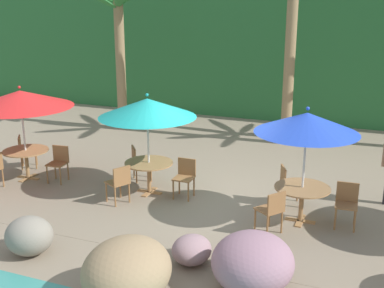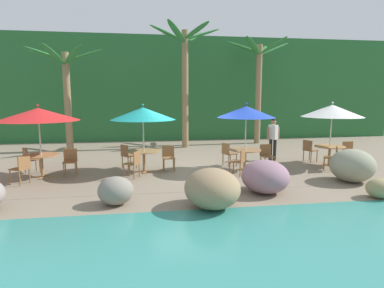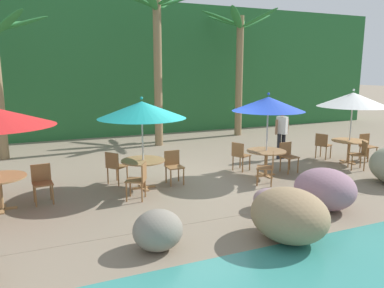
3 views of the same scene
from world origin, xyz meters
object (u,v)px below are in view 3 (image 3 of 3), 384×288
at_px(chair_blue_inland, 240,154).
at_px(chair_white_left, 360,153).
at_px(chair_teal_inland, 115,165).
at_px(palm_tree_second, 157,41).
at_px(dining_table_white, 349,144).
at_px(dining_table_blue, 266,155).
at_px(chair_white_seaward, 366,145).
at_px(chair_blue_left, 269,166).
at_px(chair_white_inland, 323,144).
at_px(palm_tree_third, 239,51).
at_px(chair_teal_left, 139,178).
at_px(umbrella_white, 353,100).
at_px(umbrella_teal, 142,110).
at_px(dining_table_teal, 143,165).
at_px(chair_red_seaward, 42,181).
at_px(chair_blue_seaward, 288,155).
at_px(umbrella_blue, 268,104).
at_px(chair_teal_seaward, 173,164).
at_px(waiter_in_white, 282,130).

distance_m(chair_blue_inland, chair_white_left, 3.65).
bearing_deg(chair_teal_inland, palm_tree_second, 59.41).
xyz_separation_m(chair_blue_inland, dining_table_white, (3.77, -0.49, 0.10)).
bearing_deg(dining_table_blue, chair_white_seaward, 4.60).
distance_m(dining_table_white, chair_white_left, 0.86).
distance_m(chair_teal_inland, chair_white_seaward, 8.31).
distance_m(chair_blue_left, chair_white_inland, 3.80).
xyz_separation_m(chair_blue_left, palm_tree_third, (3.15, 7.09, 3.31)).
distance_m(chair_teal_left, umbrella_white, 7.37).
relative_size(umbrella_teal, dining_table_teal, 2.11).
height_order(umbrella_teal, chair_white_inland, umbrella_teal).
height_order(umbrella_teal, palm_tree_second, palm_tree_second).
distance_m(umbrella_teal, chair_white_seaward, 7.84).
height_order(chair_red_seaward, chair_blue_left, same).
height_order(chair_red_seaward, chair_blue_seaward, same).
height_order(umbrella_blue, chair_white_seaward, umbrella_blue).
bearing_deg(dining_table_white, chair_teal_seaward, 178.97).
relative_size(umbrella_teal, umbrella_white, 0.98).
bearing_deg(chair_white_seaward, chair_teal_left, -173.80).
height_order(dining_table_blue, palm_tree_third, palm_tree_third).
bearing_deg(waiter_in_white, chair_white_seaward, -25.99).
xyz_separation_m(umbrella_teal, palm_tree_second, (2.11, 5.18, 2.07)).
bearing_deg(dining_table_teal, palm_tree_second, 67.88).
xyz_separation_m(chair_teal_seaward, chair_white_seaward, (6.85, -0.03, 0.00)).
xyz_separation_m(chair_red_seaward, umbrella_white, (9.23, 0.11, 1.53)).
xyz_separation_m(palm_tree_second, waiter_in_white, (3.06, -3.87, -3.08)).
xyz_separation_m(dining_table_blue, chair_white_left, (3.00, -0.52, -0.10)).
xyz_separation_m(chair_teal_seaward, chair_white_inland, (5.59, 0.64, 0.00)).
height_order(chair_red_seaward, chair_blue_inland, same).
bearing_deg(chair_blue_left, chair_blue_seaward, 34.76).
relative_size(chair_teal_seaward, umbrella_white, 0.37).
bearing_deg(dining_table_teal, chair_teal_left, -111.58).
distance_m(umbrella_teal, chair_white_left, 6.71).
relative_size(chair_red_seaward, chair_blue_inland, 1.00).
height_order(dining_table_teal, chair_teal_left, chair_teal_left).
relative_size(umbrella_teal, waiter_in_white, 1.37).
relative_size(dining_table_teal, palm_tree_second, 0.18).
xyz_separation_m(dining_table_teal, umbrella_blue, (3.50, -0.26, 1.43)).
height_order(chair_teal_inland, chair_blue_inland, same).
xyz_separation_m(chair_white_seaward, waiter_in_white, (-2.54, 1.24, 0.47)).
height_order(chair_teal_seaward, umbrella_blue, umbrella_blue).
bearing_deg(chair_blue_left, dining_table_teal, 161.92).
bearing_deg(chair_white_left, waiter_in_white, 122.48).
height_order(umbrella_teal, dining_table_blue, umbrella_teal).
xyz_separation_m(umbrella_blue, chair_blue_inland, (-0.42, 0.74, -1.53)).
bearing_deg(umbrella_white, chair_blue_inland, 172.67).
bearing_deg(umbrella_white, umbrella_blue, -175.57).
bearing_deg(dining_table_teal, dining_table_white, -0.02).
bearing_deg(umbrella_blue, chair_teal_left, -172.04).
distance_m(chair_teal_left, umbrella_blue, 4.14).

